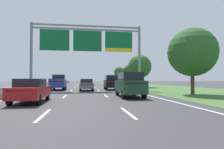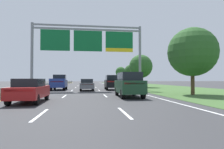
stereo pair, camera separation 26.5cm
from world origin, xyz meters
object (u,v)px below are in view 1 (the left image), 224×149
car_gold_centre_lane_sedan (85,83)px  roadside_tree_far (129,71)px  pickup_truck_blue (58,82)px  car_red_left_lane_sedan (31,90)px  car_darkgreen_right_lane_suv (130,84)px  overhead_sign_gantry (88,44)px  roadside_tree_near (192,52)px  roadside_tree_mid (140,66)px  car_black_right_lane_suv (111,82)px  car_grey_centre_lane_sedan (86,85)px  roadside_tree_distant (119,72)px

car_gold_centre_lane_sedan → roadside_tree_far: roadside_tree_far is taller
pickup_truck_blue → car_red_left_lane_sedan: (0.17, -14.95, -0.26)m
car_gold_centre_lane_sedan → car_red_left_lane_sedan: (-3.56, -25.31, 0.00)m
car_darkgreen_right_lane_suv → car_red_left_lane_sedan: size_ratio=1.07×
overhead_sign_gantry → roadside_tree_near: size_ratio=2.27×
car_darkgreen_right_lane_suv → roadside_tree_mid: 20.19m
overhead_sign_gantry → roadside_tree_mid: 13.55m
car_black_right_lane_suv → car_grey_centre_lane_sedan: size_ratio=1.08×
car_black_right_lane_suv → roadside_tree_distant: roadside_tree_distant is taller
car_darkgreen_right_lane_suv → roadside_tree_near: 7.56m
car_black_right_lane_suv → roadside_tree_distant: size_ratio=0.81×
roadside_tree_mid → car_grey_centre_lane_sedan: bearing=-138.4°
overhead_sign_gantry → car_red_left_lane_sedan: 14.61m
car_red_left_lane_sedan → roadside_tree_mid: size_ratio=0.72×
car_gold_centre_lane_sedan → car_grey_centre_lane_sedan: bearing=179.4°
pickup_truck_blue → roadside_tree_far: bearing=-35.3°
car_red_left_lane_sedan → roadside_tree_distant: 54.14m
roadside_tree_far → roadside_tree_mid: bearing=-97.1°
car_black_right_lane_suv → car_red_left_lane_sedan: size_ratio=1.08×
car_darkgreen_right_lane_suv → car_red_left_lane_sedan: 7.90m
overhead_sign_gantry → car_red_left_lane_sedan: overhead_sign_gantry is taller
pickup_truck_blue → car_darkgreen_right_lane_suv: 14.27m
roadside_tree_far → pickup_truck_blue: bearing=-123.7°
overhead_sign_gantry → roadside_tree_far: (12.21, 26.51, -2.57)m
car_darkgreen_right_lane_suv → roadside_tree_distant: size_ratio=0.81×
car_darkgreen_right_lane_suv → car_gold_centre_lane_sedan: size_ratio=1.06×
car_gold_centre_lane_sedan → pickup_truck_blue: bearing=158.6°
car_darkgreen_right_lane_suv → car_red_left_lane_sedan: (-7.36, -2.83, -0.28)m
car_darkgreen_right_lane_suv → roadside_tree_mid: roadside_tree_mid is taller
pickup_truck_blue → overhead_sign_gantry: bearing=-118.1°
car_black_right_lane_suv → roadside_tree_distant: (8.10, 37.65, 2.94)m
pickup_truck_blue → car_red_left_lane_sedan: 14.95m
car_gold_centre_lane_sedan → roadside_tree_near: (10.55, -21.04, 3.40)m
overhead_sign_gantry → roadside_tree_near: (10.19, -8.64, -2.20)m
overhead_sign_gantry → roadside_tree_near: bearing=-40.3°
roadside_tree_far → roadside_tree_distant: 12.38m
roadside_tree_near → car_red_left_lane_sedan: bearing=-163.1°
car_gold_centre_lane_sedan → roadside_tree_distant: bearing=-25.9°
car_gold_centre_lane_sedan → roadside_tree_mid: (10.36, -3.60, 3.15)m
car_black_right_lane_suv → car_gold_centre_lane_sedan: bearing=20.5°
car_darkgreen_right_lane_suv → car_black_right_lane_suv: size_ratio=1.00×
car_gold_centre_lane_sedan → roadside_tree_far: 19.14m
car_darkgreen_right_lane_suv → roadside_tree_far: (8.76, 36.59, 2.75)m
roadside_tree_mid → roadside_tree_distant: bearing=87.0°
car_grey_centre_lane_sedan → car_red_left_lane_sedan: bearing=163.1°
car_darkgreen_right_lane_suv → pickup_truck_blue: bearing=33.0°
car_gold_centre_lane_sedan → car_black_right_lane_suv: bearing=-162.8°
roadside_tree_mid → roadside_tree_distant: (1.55, 30.07, 0.07)m
pickup_truck_blue → roadside_tree_mid: 15.89m
car_darkgreen_right_lane_suv → roadside_tree_distant: roadside_tree_distant is taller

